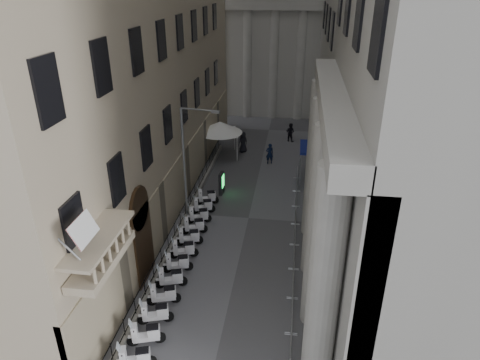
# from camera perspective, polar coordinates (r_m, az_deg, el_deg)

# --- Properties ---
(iron_fence) EXTENTS (0.30, 28.00, 1.40)m
(iron_fence) POSITION_cam_1_polar(r_m,az_deg,el_deg) (29.73, -7.43, -5.64)
(iron_fence) COLOR black
(iron_fence) RESTS_ON ground
(blue_awning) EXTENTS (1.60, 3.00, 3.00)m
(blue_awning) POSITION_cam_1_polar(r_m,az_deg,el_deg) (35.91, 9.02, -0.01)
(blue_awning) COLOR navy
(blue_awning) RESTS_ON ground
(scooter_3) EXTENTS (1.50, 0.95, 1.50)m
(scooter_3) POSITION_cam_1_polar(r_m,az_deg,el_deg) (21.48, -12.24, -20.55)
(scooter_3) COLOR white
(scooter_3) RESTS_ON ground
(scooter_4) EXTENTS (1.50, 0.95, 1.50)m
(scooter_4) POSITION_cam_1_polar(r_m,az_deg,el_deg) (22.38, -11.06, -18.14)
(scooter_4) COLOR white
(scooter_4) RESTS_ON ground
(scooter_5) EXTENTS (1.50, 0.95, 1.50)m
(scooter_5) POSITION_cam_1_polar(r_m,az_deg,el_deg) (23.31, -10.01, -15.90)
(scooter_5) COLOR white
(scooter_5) RESTS_ON ground
(scooter_6) EXTENTS (1.50, 0.95, 1.50)m
(scooter_6) POSITION_cam_1_polar(r_m,az_deg,el_deg) (24.29, -9.06, -13.84)
(scooter_6) COLOR white
(scooter_6) RESTS_ON ground
(scooter_7) EXTENTS (1.50, 0.95, 1.50)m
(scooter_7) POSITION_cam_1_polar(r_m,az_deg,el_deg) (25.30, -8.20, -11.94)
(scooter_7) COLOR white
(scooter_7) RESTS_ON ground
(scooter_8) EXTENTS (1.50, 0.95, 1.50)m
(scooter_8) POSITION_cam_1_polar(r_m,az_deg,el_deg) (26.34, -7.42, -10.18)
(scooter_8) COLOR white
(scooter_8) RESTS_ON ground
(scooter_9) EXTENTS (1.50, 0.95, 1.50)m
(scooter_9) POSITION_cam_1_polar(r_m,az_deg,el_deg) (27.41, -6.70, -8.56)
(scooter_9) COLOR white
(scooter_9) RESTS_ON ground
(scooter_10) EXTENTS (1.50, 0.95, 1.50)m
(scooter_10) POSITION_cam_1_polar(r_m,az_deg,el_deg) (28.50, -6.05, -7.06)
(scooter_10) COLOR white
(scooter_10) RESTS_ON ground
(scooter_11) EXTENTS (1.50, 0.95, 1.50)m
(scooter_11) POSITION_cam_1_polar(r_m,az_deg,el_deg) (29.61, -5.45, -5.67)
(scooter_11) COLOR white
(scooter_11) RESTS_ON ground
(scooter_12) EXTENTS (1.50, 0.95, 1.50)m
(scooter_12) POSITION_cam_1_polar(r_m,az_deg,el_deg) (30.75, -4.89, -4.38)
(scooter_12) COLOR white
(scooter_12) RESTS_ON ground
(scooter_13) EXTENTS (1.50, 0.95, 1.50)m
(scooter_13) POSITION_cam_1_polar(r_m,az_deg,el_deg) (31.90, -4.38, -3.18)
(scooter_13) COLOR white
(scooter_13) RESTS_ON ground
(barrier_1) EXTENTS (0.60, 2.40, 1.10)m
(barrier_1) POSITION_cam_1_polar(r_m,az_deg,el_deg) (20.73, 6.70, -22.19)
(barrier_1) COLOR #AFB2B7
(barrier_1) RESTS_ON ground
(barrier_2) EXTENTS (0.60, 2.40, 1.10)m
(barrier_2) POSITION_cam_1_polar(r_m,az_deg,el_deg) (22.49, 6.90, -17.49)
(barrier_2) COLOR #AFB2B7
(barrier_2) RESTS_ON ground
(barrier_3) EXTENTS (0.60, 2.40, 1.10)m
(barrier_3) POSITION_cam_1_polar(r_m,az_deg,el_deg) (24.39, 7.07, -13.50)
(barrier_3) COLOR #AFB2B7
(barrier_3) RESTS_ON ground
(barrier_4) EXTENTS (0.60, 2.40, 1.10)m
(barrier_4) POSITION_cam_1_polar(r_m,az_deg,el_deg) (26.38, 7.20, -10.10)
(barrier_4) COLOR #AFB2B7
(barrier_4) RESTS_ON ground
(barrier_5) EXTENTS (0.60, 2.40, 1.10)m
(barrier_5) POSITION_cam_1_polar(r_m,az_deg,el_deg) (28.46, 7.31, -7.19)
(barrier_5) COLOR #AFB2B7
(barrier_5) RESTS_ON ground
(barrier_6) EXTENTS (0.60, 2.40, 1.10)m
(barrier_6) POSITION_cam_1_polar(r_m,az_deg,el_deg) (30.60, 7.41, -4.68)
(barrier_6) COLOR #AFB2B7
(barrier_6) RESTS_ON ground
(barrier_7) EXTENTS (0.60, 2.40, 1.10)m
(barrier_7) POSITION_cam_1_polar(r_m,az_deg,el_deg) (32.79, 7.49, -2.50)
(barrier_7) COLOR #AFB2B7
(barrier_7) RESTS_ON ground
(barrier_8) EXTENTS (0.60, 2.40, 1.10)m
(barrier_8) POSITION_cam_1_polar(r_m,az_deg,el_deg) (35.02, 7.57, -0.59)
(barrier_8) COLOR #AFB2B7
(barrier_8) RESTS_ON ground
(security_tent) EXTENTS (4.12, 4.12, 3.34)m
(security_tent) POSITION_cam_1_polar(r_m,az_deg,el_deg) (39.09, -2.22, 6.87)
(security_tent) COLOR white
(security_tent) RESTS_ON ground
(street_lamp) EXTENTS (2.59, 0.60, 8.00)m
(street_lamp) POSITION_cam_1_polar(r_m,az_deg,el_deg) (27.89, -6.94, 3.15)
(street_lamp) COLOR #919398
(street_lamp) RESTS_ON ground
(info_kiosk) EXTENTS (0.32, 0.85, 1.76)m
(info_kiosk) POSITION_cam_1_polar(r_m,az_deg,el_deg) (32.92, -2.48, -0.43)
(info_kiosk) COLOR black
(info_kiosk) RESTS_ON ground
(pedestrian_a) EXTENTS (0.78, 0.62, 1.89)m
(pedestrian_a) POSITION_cam_1_polar(r_m,az_deg,el_deg) (38.41, 3.98, 3.54)
(pedestrian_a) COLOR #0C1633
(pedestrian_a) RESTS_ON ground
(pedestrian_b) EXTENTS (1.15, 1.05, 1.91)m
(pedestrian_b) POSITION_cam_1_polar(r_m,az_deg,el_deg) (44.03, 6.72, 6.35)
(pedestrian_b) COLOR black
(pedestrian_b) RESTS_ON ground
(pedestrian_c) EXTENTS (1.17, 1.13, 2.03)m
(pedestrian_c) POSITION_cam_1_polar(r_m,az_deg,el_deg) (40.86, 0.40, 5.08)
(pedestrian_c) COLOR black
(pedestrian_c) RESTS_ON ground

